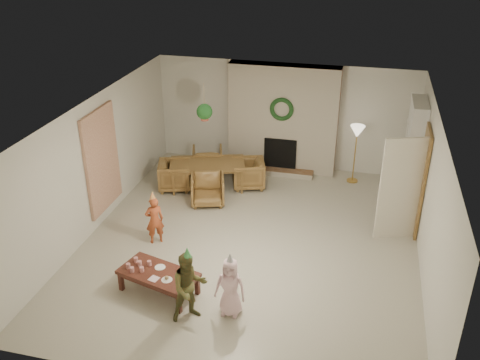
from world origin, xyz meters
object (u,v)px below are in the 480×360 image
(dining_table, at_px, (208,176))
(child_red, at_px, (155,220))
(dining_chair_far, at_px, (208,161))
(coffee_table_top, at_px, (158,274))
(dining_chair_near, at_px, (208,189))
(child_plaid, at_px, (189,287))
(child_pink, at_px, (230,287))
(dining_chair_left, at_px, (175,175))
(dining_chair_right, at_px, (248,173))

(dining_table, relative_size, child_red, 1.75)
(dining_chair_far, relative_size, coffee_table_top, 0.56)
(dining_table, xyz_separation_m, child_red, (-0.29, -2.34, 0.18))
(dining_chair_near, height_order, child_plaid, child_plaid)
(dining_table, relative_size, child_pink, 1.69)
(coffee_table_top, bearing_deg, child_plaid, -18.69)
(coffee_table_top, bearing_deg, child_red, 129.24)
(child_red, height_order, child_plaid, child_plaid)
(dining_chair_left, distance_m, child_red, 2.17)
(dining_chair_far, distance_m, child_red, 3.03)
(dining_chair_left, xyz_separation_m, dining_chair_right, (1.54, 0.47, 0.00))
(dining_chair_right, distance_m, child_plaid, 4.41)
(dining_chair_near, bearing_deg, coffee_table_top, -105.21)
(dining_table, xyz_separation_m, dining_chair_left, (-0.68, -0.21, 0.03))
(child_red, bearing_deg, child_plaid, 91.81)
(child_red, height_order, child_pink, child_pink)
(dining_chair_near, bearing_deg, child_red, -123.97)
(dining_table, distance_m, dining_chair_near, 0.72)
(child_pink, bearing_deg, dining_chair_far, 112.32)
(dining_chair_left, height_order, child_plaid, child_plaid)
(dining_chair_near, height_order, dining_chair_far, same)
(dining_table, relative_size, dining_chair_near, 2.34)
(dining_chair_far, height_order, dining_chair_right, same)
(child_plaid, bearing_deg, child_red, 90.62)
(child_plaid, bearing_deg, dining_chair_near, 67.97)
(coffee_table_top, xyz_separation_m, child_pink, (1.23, -0.21, 0.13))
(dining_chair_left, bearing_deg, child_red, 173.40)
(dining_chair_near, xyz_separation_m, dining_chair_left, (-0.90, 0.47, 0.00))
(dining_chair_left, relative_size, dining_chair_right, 1.00)
(child_red, xyz_separation_m, child_plaid, (1.28, -1.80, 0.10))
(dining_chair_left, xyz_separation_m, child_plaid, (1.67, -3.93, 0.25))
(coffee_table_top, relative_size, child_pink, 1.29)
(dining_table, xyz_separation_m, coffee_table_top, (0.31, -3.69, 0.07))
(dining_chair_far, relative_size, dining_chair_left, 1.00)
(dining_chair_far, xyz_separation_m, child_red, (-0.08, -3.02, 0.15))
(dining_table, distance_m, coffee_table_top, 3.70)
(dining_chair_left, relative_size, coffee_table_top, 0.56)
(child_plaid, relative_size, child_pink, 1.17)
(dining_table, height_order, child_pink, child_pink)
(dining_chair_near, distance_m, child_plaid, 3.55)
(dining_chair_right, bearing_deg, child_plaid, -15.40)
(dining_chair_near, relative_size, child_red, 0.75)
(child_pink, bearing_deg, child_red, 140.96)
(dining_table, distance_m, dining_chair_left, 0.72)
(child_plaid, xyz_separation_m, child_pink, (0.56, 0.24, -0.08))
(coffee_table_top, bearing_deg, dining_chair_far, 112.03)
(dining_chair_left, bearing_deg, dining_chair_near, -135.00)
(coffee_table_top, distance_m, child_pink, 1.26)
(child_pink, bearing_deg, dining_chair_left, 122.52)
(child_pink, bearing_deg, coffee_table_top, 171.54)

